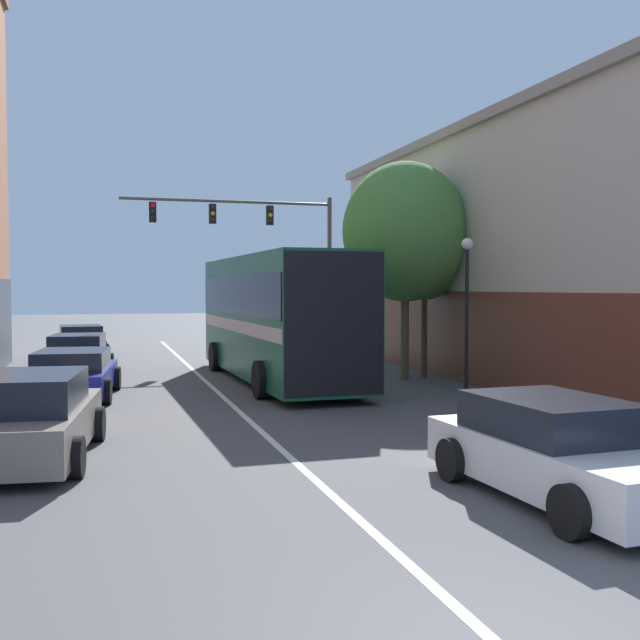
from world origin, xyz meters
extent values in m
cube|color=silver|center=(0.00, 14.94, 0.00)|extent=(0.14, 41.88, 0.01)
cube|color=brown|center=(7.55, 13.73, 1.38)|extent=(0.24, 25.24, 2.76)
cube|color=#145133|center=(2.10, 17.69, 2.02)|extent=(2.86, 11.14, 3.59)
cube|color=black|center=(2.10, 17.69, 2.67)|extent=(2.90, 10.92, 1.15)
cube|color=beige|center=(2.10, 17.69, 1.73)|extent=(2.89, 11.03, 0.36)
cube|color=black|center=(2.25, 12.17, 2.02)|extent=(2.49, 0.13, 3.45)
cylinder|color=black|center=(0.70, 21.08, 0.50)|extent=(0.33, 1.01, 1.00)
cylinder|color=black|center=(3.30, 21.16, 0.50)|extent=(0.33, 1.01, 1.00)
cylinder|color=black|center=(0.89, 14.22, 0.50)|extent=(0.33, 1.01, 1.00)
cylinder|color=black|center=(3.50, 14.29, 0.50)|extent=(0.33, 1.01, 1.00)
cube|color=silver|center=(2.92, 4.01, 0.51)|extent=(2.00, 4.49, 0.66)
cube|color=black|center=(2.91, 4.27, 1.10)|extent=(1.74, 2.38, 0.53)
cylinder|color=black|center=(1.94, 5.32, 0.32)|extent=(0.25, 0.65, 0.64)
cylinder|color=black|center=(3.76, 5.42, 0.32)|extent=(0.25, 0.65, 0.64)
cylinder|color=black|center=(2.09, 2.59, 0.32)|extent=(0.25, 0.65, 0.64)
cube|color=black|center=(-3.92, 28.21, 0.46)|extent=(2.10, 4.30, 0.59)
cube|color=black|center=(-3.90, 28.01, 1.03)|extent=(1.79, 2.30, 0.56)
cylinder|color=black|center=(-4.93, 29.43, 0.30)|extent=(0.27, 0.62, 0.60)
cylinder|color=black|center=(-3.11, 29.58, 0.30)|extent=(0.27, 0.62, 0.60)
cylinder|color=black|center=(-4.72, 26.85, 0.30)|extent=(0.27, 0.62, 0.60)
cylinder|color=black|center=(-2.90, 27.00, 0.30)|extent=(0.27, 0.62, 0.60)
cube|color=#285633|center=(-3.79, 20.89, 0.47)|extent=(2.09, 4.26, 0.60)
cube|color=black|center=(-3.81, 20.68, 1.07)|extent=(1.78, 2.28, 0.60)
cylinder|color=black|center=(-4.57, 22.24, 0.31)|extent=(0.28, 0.64, 0.63)
cylinder|color=black|center=(-2.79, 22.08, 0.31)|extent=(0.28, 0.64, 0.63)
cylinder|color=black|center=(-4.80, 19.70, 0.31)|extent=(0.28, 0.64, 0.63)
cylinder|color=black|center=(-3.02, 19.53, 0.31)|extent=(0.28, 0.64, 0.63)
cube|color=navy|center=(-3.77, 15.80, 0.48)|extent=(2.31, 4.60, 0.60)
cube|color=black|center=(-3.79, 15.58, 1.02)|extent=(1.94, 2.47, 0.49)
cylinder|color=black|center=(-4.59, 17.27, 0.33)|extent=(0.29, 0.68, 0.66)
cylinder|color=black|center=(-2.67, 17.07, 0.33)|extent=(0.29, 0.68, 0.66)
cylinder|color=black|center=(-4.87, 14.54, 0.33)|extent=(0.29, 0.68, 0.66)
cylinder|color=black|center=(-2.95, 14.34, 0.33)|extent=(0.29, 0.68, 0.66)
cube|color=slate|center=(-4.25, 8.56, 0.53)|extent=(2.36, 4.71, 0.71)
cube|color=black|center=(-4.27, 8.34, 1.18)|extent=(1.97, 2.53, 0.59)
cylinder|color=black|center=(-3.13, 9.85, 0.32)|extent=(0.29, 0.67, 0.65)
cylinder|color=black|center=(-3.44, 7.06, 0.32)|extent=(0.29, 0.67, 0.65)
cylinder|color=#514C47|center=(6.31, 25.88, 3.35)|extent=(0.18, 0.18, 6.71)
cylinder|color=#514C47|center=(1.98, 25.88, 6.41)|extent=(8.67, 0.12, 0.12)
cube|color=black|center=(3.71, 25.88, 5.89)|extent=(0.28, 0.24, 0.80)
sphere|color=black|center=(3.71, 25.73, 6.13)|extent=(0.18, 0.18, 0.18)
sphere|color=orange|center=(3.71, 25.73, 5.89)|extent=(0.18, 0.18, 0.18)
sphere|color=black|center=(3.71, 25.73, 5.64)|extent=(0.18, 0.18, 0.18)
cube|color=black|center=(1.33, 25.88, 5.89)|extent=(0.28, 0.24, 0.80)
sphere|color=black|center=(1.33, 25.73, 6.13)|extent=(0.18, 0.18, 0.18)
sphere|color=orange|center=(1.33, 25.73, 5.89)|extent=(0.18, 0.18, 0.18)
sphere|color=black|center=(1.33, 25.73, 5.64)|extent=(0.18, 0.18, 0.18)
cube|color=black|center=(-1.06, 25.88, 5.89)|extent=(0.28, 0.24, 0.80)
sphere|color=red|center=(-1.06, 25.73, 6.13)|extent=(0.18, 0.18, 0.18)
sphere|color=black|center=(-1.06, 25.73, 5.89)|extent=(0.18, 0.18, 0.18)
sphere|color=black|center=(-1.06, 25.73, 5.64)|extent=(0.18, 0.18, 0.18)
cone|color=black|center=(6.48, 13.67, 0.10)|extent=(0.26, 0.26, 0.20)
cylinder|color=black|center=(6.48, 13.67, 1.98)|extent=(0.10, 0.10, 3.95)
sphere|color=white|center=(6.48, 13.67, 4.06)|extent=(0.32, 0.32, 0.32)
cylinder|color=#4C3823|center=(6.85, 17.27, 1.39)|extent=(0.18, 0.18, 2.79)
ellipsoid|color=#4C843D|center=(6.85, 17.27, 3.81)|extent=(2.41, 2.17, 2.65)
cylinder|color=brown|center=(5.99, 16.82, 1.47)|extent=(0.25, 0.25, 2.94)
ellipsoid|color=#4C843D|center=(5.99, 16.82, 4.61)|extent=(3.93, 3.54, 4.33)
camera|label=1|loc=(-3.03, -4.69, 2.88)|focal=42.00mm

